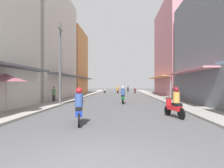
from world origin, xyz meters
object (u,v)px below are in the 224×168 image
object	(u,v)px
pedestrian_midway	(54,94)
street_sign_no_entry	(171,84)
motorbike_blue	(79,108)
motorbike_red	(174,104)
motorbike_green	(123,96)
utility_pole	(60,62)
motorbike_maroon	(135,91)
pedestrian_crossing	(176,94)
vendor_umbrella	(6,78)
motorbike_silver	(105,90)
motorbike_orange	(118,90)
motorbike_black	(128,89)

from	to	relation	value
pedestrian_midway	street_sign_no_entry	distance (m)	10.72
motorbike_blue	motorbike_red	bearing A→B (deg)	23.27
pedestrian_midway	street_sign_no_entry	bearing A→B (deg)	-10.37
motorbike_green	utility_pole	size ratio (longest dim) A/B	0.26
motorbike_maroon	pedestrian_crossing	xyz separation A→B (m)	(2.75, -19.02, 0.30)
motorbike_maroon	vendor_umbrella	bearing A→B (deg)	-107.70
motorbike_silver	motorbike_orange	bearing A→B (deg)	-35.59
pedestrian_midway	utility_pole	size ratio (longest dim) A/B	0.22
motorbike_blue	motorbike_orange	size ratio (longest dim) A/B	0.99
motorbike_silver	vendor_umbrella	bearing A→B (deg)	-95.46
motorbike_black	motorbike_orange	distance (m)	5.09
motorbike_red	pedestrian_crossing	xyz separation A→B (m)	(2.52, 9.28, 0.10)
utility_pole	vendor_umbrella	bearing A→B (deg)	-103.17
motorbike_silver	pedestrian_midway	bearing A→B (deg)	-97.47
motorbike_orange	street_sign_no_entry	distance (m)	22.44
motorbike_silver	motorbike_black	world-z (taller)	motorbike_black
motorbike_green	utility_pole	world-z (taller)	utility_pole
motorbike_blue	motorbike_orange	xyz separation A→B (m)	(0.98, 30.08, 0.00)
pedestrian_crossing	utility_pole	world-z (taller)	utility_pole
motorbike_black	motorbike_red	distance (m)	32.80
pedestrian_midway	vendor_umbrella	size ratio (longest dim) A/B	0.66
vendor_umbrella	motorbike_maroon	bearing A→B (deg)	72.30
motorbike_green	pedestrian_midway	size ratio (longest dim) A/B	1.18
motorbike_green	street_sign_no_entry	world-z (taller)	street_sign_no_entry
motorbike_blue	motorbike_orange	bearing A→B (deg)	88.14
motorbike_maroon	motorbike_blue	distance (m)	30.55
motorbike_green	pedestrian_crossing	xyz separation A→B (m)	(5.16, 1.81, 0.10)
pedestrian_midway	utility_pole	xyz separation A→B (m)	(1.33, -2.26, 2.77)
motorbike_green	motorbike_orange	xyz separation A→B (m)	(-0.91, 20.66, 0.00)
pedestrian_midway	pedestrian_crossing	size ratio (longest dim) A/B	0.95
motorbike_blue	street_sign_no_entry	xyz separation A→B (m)	(5.85, 8.20, 1.01)
motorbike_green	motorbike_maroon	world-z (taller)	motorbike_green
pedestrian_crossing	street_sign_no_entry	xyz separation A→B (m)	(-1.19, -3.03, 0.91)
pedestrian_midway	utility_pole	distance (m)	3.82
motorbike_green	motorbike_red	size ratio (longest dim) A/B	1.04
motorbike_maroon	pedestrian_crossing	world-z (taller)	pedestrian_crossing
utility_pole	street_sign_no_entry	world-z (taller)	utility_pole
motorbike_orange	pedestrian_crossing	distance (m)	19.81
motorbike_black	pedestrian_midway	world-z (taller)	motorbike_black
vendor_umbrella	utility_pole	xyz separation A→B (m)	(1.29, 5.53, 1.46)
motorbike_red	utility_pole	xyz separation A→B (m)	(-7.85, 5.91, 2.83)
motorbike_maroon	street_sign_no_entry	xyz separation A→B (m)	(1.56, -22.05, 1.21)
vendor_umbrella	pedestrian_crossing	bearing A→B (deg)	37.34
motorbike_black	motorbike_orange	bearing A→B (deg)	-114.35
motorbike_blue	motorbike_black	bearing A→B (deg)	84.94
pedestrian_midway	motorbike_black	bearing A→B (deg)	72.57
motorbike_maroon	vendor_umbrella	xyz separation A→B (m)	(-8.91, -27.91, 1.58)
vendor_umbrella	motorbike_black	bearing A→B (deg)	76.64
pedestrian_midway	motorbike_maroon	bearing A→B (deg)	66.04
motorbike_maroon	utility_pole	size ratio (longest dim) A/B	0.26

